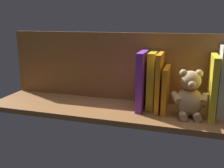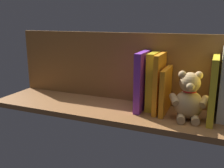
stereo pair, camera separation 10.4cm
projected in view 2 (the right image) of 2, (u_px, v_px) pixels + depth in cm
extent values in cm
cube|color=brown|center=(112.00, 109.00, 107.00)|extent=(105.86, 28.21, 2.20)
cube|color=brown|center=(122.00, 67.00, 113.54)|extent=(105.86, 1.50, 30.35)
cube|color=yellow|center=(213.00, 89.00, 90.74)|extent=(2.22, 17.97, 23.33)
ellipsoid|color=tan|center=(188.00, 104.00, 93.15)|extent=(11.68, 10.76, 10.93)
sphere|color=tan|center=(190.00, 83.00, 91.09)|extent=(7.52, 7.52, 7.52)
sphere|color=tan|center=(199.00, 75.00, 89.72)|extent=(2.90, 2.90, 2.90)
sphere|color=tan|center=(182.00, 75.00, 91.06)|extent=(2.90, 2.90, 2.90)
sphere|color=#DBB77F|center=(190.00, 86.00, 88.23)|extent=(2.90, 2.90, 2.90)
cylinder|color=tan|center=(204.00, 102.00, 90.16)|extent=(3.56, 5.77, 4.04)
cylinder|color=tan|center=(174.00, 100.00, 92.62)|extent=(4.83, 5.94, 4.04)
cylinder|color=tan|center=(195.00, 120.00, 89.20)|extent=(3.49, 4.49, 2.90)
cylinder|color=tan|center=(181.00, 119.00, 90.36)|extent=(3.49, 4.49, 2.90)
torus|color=red|center=(189.00, 91.00, 91.83)|extent=(5.69, 5.69, 0.85)
cube|color=orange|center=(166.00, 91.00, 98.82)|extent=(1.84, 15.90, 17.80)
cube|color=orange|center=(159.00, 83.00, 99.43)|extent=(1.77, 15.29, 23.18)
cube|color=yellow|center=(153.00, 81.00, 102.40)|extent=(2.97, 11.39, 23.11)
cube|color=purple|center=(142.00, 81.00, 101.91)|extent=(2.63, 15.47, 23.59)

